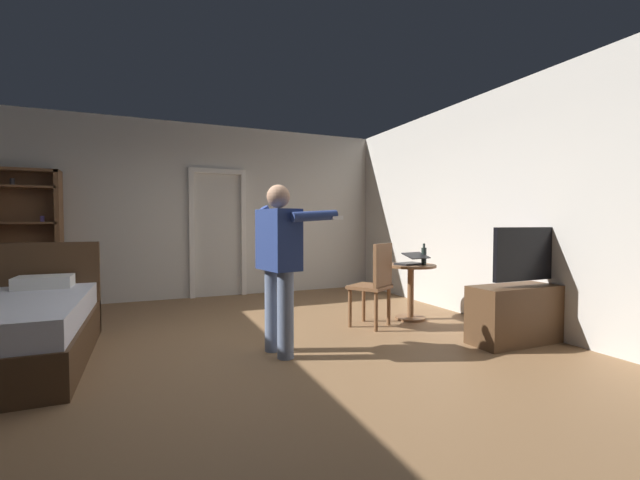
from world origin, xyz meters
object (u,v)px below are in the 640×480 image
at_px(bookshelf, 26,235).
at_px(tv_flatscreen, 527,308).
at_px(person_blue_shirt, 280,257).
at_px(wooden_chair, 375,281).
at_px(bottle_on_table, 424,256).
at_px(suitcase_dark, 60,306).
at_px(side_table, 411,282).
at_px(laptop, 411,261).

distance_m(bookshelf, tv_flatscreen, 6.42).
height_order(tv_flatscreen, person_blue_shirt, person_blue_shirt).
bearing_deg(wooden_chair, bookshelf, 146.67).
height_order(bottle_on_table, person_blue_shirt, person_blue_shirt).
xyz_separation_m(wooden_chair, suitcase_dark, (-3.47, 1.72, -0.34)).
bearing_deg(side_table, tv_flatscreen, -67.32).
distance_m(wooden_chair, suitcase_dark, 3.89).
height_order(side_table, suitcase_dark, side_table).
bearing_deg(laptop, side_table, 62.17).
bearing_deg(tv_flatscreen, side_table, 112.68).
bearing_deg(bookshelf, suitcase_dark, -59.62).
xyz_separation_m(tv_flatscreen, suitcase_dark, (-4.62, 2.83, -0.15)).
distance_m(bookshelf, person_blue_shirt, 4.14).
bearing_deg(person_blue_shirt, laptop, 18.16).
bearing_deg(side_table, laptop, -117.83).
bearing_deg(suitcase_dark, person_blue_shirt, -56.92).
bearing_deg(laptop, bottle_on_table, -12.99).
relative_size(laptop, person_blue_shirt, 0.24).
xyz_separation_m(tv_flatscreen, bottle_on_table, (-0.39, 1.19, 0.47)).
bearing_deg(suitcase_dark, side_table, -31.56).
bearing_deg(bottle_on_table, bookshelf, 151.85).
bearing_deg(bottle_on_table, laptop, 167.01).
xyz_separation_m(bookshelf, wooden_chair, (4.01, -2.64, -0.51)).
relative_size(bottle_on_table, wooden_chair, 0.27).
relative_size(side_table, person_blue_shirt, 0.44).
bearing_deg(laptop, suitcase_dark, 158.60).
height_order(bottle_on_table, wooden_chair, wooden_chair).
bearing_deg(wooden_chair, person_blue_shirt, -159.07).
xyz_separation_m(tv_flatscreen, side_table, (-0.53, 1.27, 0.12)).
distance_m(bottle_on_table, suitcase_dark, 4.58).
xyz_separation_m(bottle_on_table, wooden_chair, (-0.76, -0.09, -0.27)).
distance_m(bookshelf, laptop, 5.26).
relative_size(laptop, bottle_on_table, 1.40).
bearing_deg(side_table, wooden_chair, -165.00).
relative_size(bookshelf, suitcase_dark, 3.17).
xyz_separation_m(bottle_on_table, person_blue_shirt, (-2.09, -0.60, 0.10)).
relative_size(laptop, wooden_chair, 0.38).
height_order(bookshelf, suitcase_dark, bookshelf).
relative_size(tv_flatscreen, wooden_chair, 1.31).
height_order(tv_flatscreen, wooden_chair, tv_flatscreen).
distance_m(side_table, suitcase_dark, 4.39).
xyz_separation_m(side_table, laptop, (-0.02, -0.04, 0.28)).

